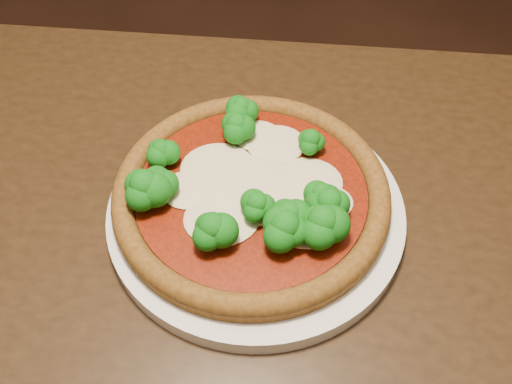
{
  "coord_description": "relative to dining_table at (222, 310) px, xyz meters",
  "views": [
    {
      "loc": [
        0.07,
        -0.35,
        1.22
      ],
      "look_at": [
        0.09,
        0.01,
        0.79
      ],
      "focal_mm": 40.0,
      "sensor_mm": 36.0,
      "label": 1
    }
  ],
  "objects": [
    {
      "name": "dining_table",
      "position": [
        0.0,
        0.0,
        0.0
      ],
      "size": [
        1.16,
        0.88,
        0.75
      ],
      "rotation": [
        0.0,
        0.0,
        -0.17
      ],
      "color": "black",
      "rests_on": "floor"
    },
    {
      "name": "pizza",
      "position": [
        0.04,
        0.05,
        0.15
      ],
      "size": [
        0.28,
        0.28,
        0.06
      ],
      "rotation": [
        0.0,
        0.0,
        -0.3
      ],
      "color": "brown",
      "rests_on": "plate"
    },
    {
      "name": "plate",
      "position": [
        0.04,
        0.04,
        0.12
      ],
      "size": [
        0.3,
        0.3,
        0.02
      ],
      "primitive_type": "cylinder",
      "color": "silver",
      "rests_on": "dining_table"
    }
  ]
}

